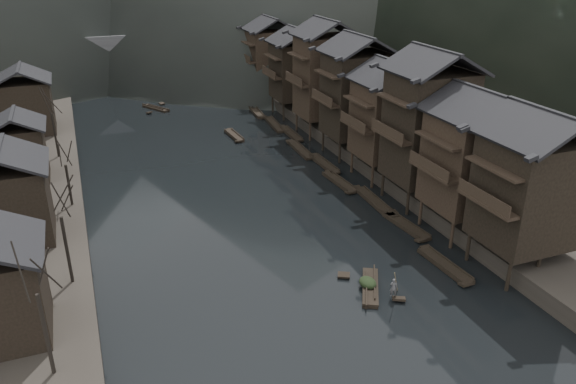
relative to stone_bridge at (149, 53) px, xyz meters
name	(u,v)px	position (x,y,z in m)	size (l,w,h in m)	color
water	(283,259)	(0.00, -72.00, -5.11)	(300.00, 300.00, 0.00)	black
right_bank	(397,98)	(35.00, -32.00, -4.21)	(40.00, 200.00, 1.80)	#2D2823
stilt_houses	(364,87)	(17.28, -52.93, 3.71)	(9.00, 67.60, 15.56)	black
left_houses	(15,149)	(-20.50, -51.88, 0.55)	(8.10, 53.20, 8.73)	black
bare_trees	(51,178)	(-17.00, -64.07, 1.66)	(3.92, 42.91, 7.84)	black
moored_sampans	(293,139)	(12.13, -43.44, -4.91)	(2.91, 72.16, 0.47)	black
midriver_boats	(182,110)	(1.02, -24.16, -4.91)	(10.38, 34.43, 0.45)	black
stone_bridge	(149,53)	(0.00, 0.00, 0.00)	(40.00, 6.00, 9.00)	#4C4C4F
hero_sampan	(370,287)	(4.67, -78.52, -4.91)	(3.49, 5.35, 0.44)	black
cargo_heap	(368,279)	(4.54, -78.30, -4.30)	(1.23, 1.61, 0.74)	black
boatman	(394,285)	(5.60, -80.24, -3.90)	(0.56, 0.37, 1.53)	#545456
bamboo_pole	(399,256)	(5.80, -80.24, -1.48)	(0.06, 0.06, 4.18)	#8C7A51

